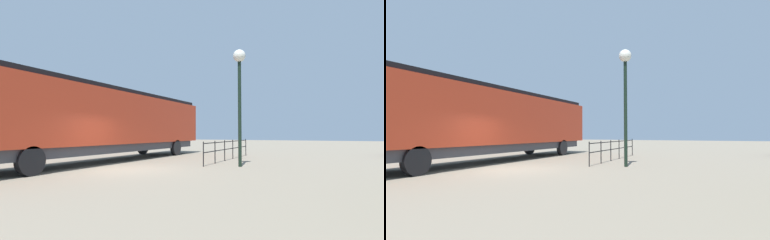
# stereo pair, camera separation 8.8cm
# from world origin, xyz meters

# --- Properties ---
(ground_plane) EXTENTS (120.00, 120.00, 0.00)m
(ground_plane) POSITION_xyz_m (0.00, 0.00, 0.00)
(ground_plane) COLOR gray
(locomotive) EXTENTS (3.09, 17.93, 4.04)m
(locomotive) POSITION_xyz_m (-3.41, 3.32, 2.27)
(locomotive) COLOR red
(locomotive) RESTS_ON ground_plane
(lamp_post) EXTENTS (0.60, 0.60, 5.58)m
(lamp_post) POSITION_xyz_m (4.14, 3.25, 4.24)
(lamp_post) COLOR black
(lamp_post) RESTS_ON ground_plane
(platform_fence) EXTENTS (0.05, 8.02, 1.18)m
(platform_fence) POSITION_xyz_m (2.55, 6.57, 0.75)
(platform_fence) COLOR black
(platform_fence) RESTS_ON ground_plane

